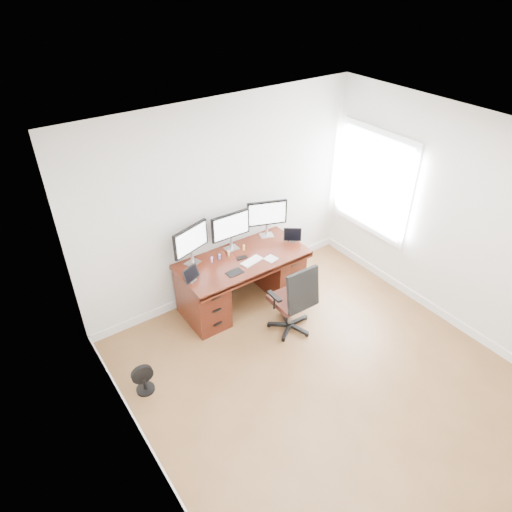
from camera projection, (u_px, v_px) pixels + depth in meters
ground at (333, 388)px, 5.08m from camera, size 4.50×4.50×0.00m
back_wall at (222, 203)px, 5.84m from camera, size 4.00×0.10×2.70m
right_wall at (464, 227)px, 5.34m from camera, size 0.10×4.50×2.70m
desk at (242, 278)px, 6.09m from camera, size 1.70×0.80×0.75m
office_chair at (293, 310)px, 5.68m from camera, size 0.58×0.54×1.01m
floor_fan at (144, 379)px, 4.97m from camera, size 0.24×0.21×0.35m
monitor_left at (191, 241)px, 5.59m from camera, size 0.54×0.19×0.53m
monitor_center at (231, 227)px, 5.87m from camera, size 0.55×0.14×0.53m
monitor_right at (267, 214)px, 6.14m from camera, size 0.53×0.23×0.53m
tablet_left at (192, 275)px, 5.43m from camera, size 0.25×0.15×0.19m
tablet_right at (293, 236)px, 6.17m from camera, size 0.23×0.20×0.19m
keyboard at (252, 261)px, 5.80m from camera, size 0.31×0.18×0.01m
trackpad at (271, 259)px, 5.85m from camera, size 0.17×0.17×0.01m
drawing_tablet at (235, 272)px, 5.61m from camera, size 0.21×0.14×0.01m
phone at (242, 258)px, 5.87m from camera, size 0.15×0.09×0.01m
figurine_purple at (212, 259)px, 5.78m from camera, size 0.03×0.03×0.08m
figurine_blue at (219, 256)px, 5.83m from camera, size 0.03×0.03×0.08m
figurine_yellow at (229, 253)px, 5.90m from camera, size 0.03×0.03×0.08m
figurine_orange at (244, 247)px, 6.01m from camera, size 0.03×0.03×0.08m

